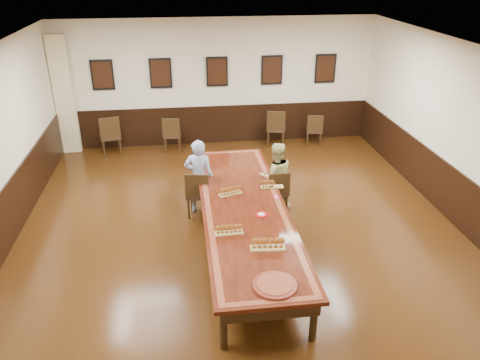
{
  "coord_description": "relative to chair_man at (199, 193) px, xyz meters",
  "views": [
    {
      "loc": [
        -0.95,
        -6.76,
        4.52
      ],
      "look_at": [
        0.0,
        0.5,
        1.0
      ],
      "focal_mm": 35.0,
      "sensor_mm": 36.0,
      "label": 1
    }
  ],
  "objects": [
    {
      "name": "spare_chair_c",
      "position": [
        2.18,
        3.39,
        0.03
      ],
      "size": [
        0.58,
        0.61,
        0.99
      ],
      "primitive_type": null,
      "rotation": [
        0.0,
        0.0,
        2.88
      ],
      "color": "#301E15",
      "rests_on": "floor"
    },
    {
      "name": "person_man",
      "position": [
        0.02,
        0.1,
        0.28
      ],
      "size": [
        0.6,
        0.46,
        1.49
      ],
      "primitive_type": "imported",
      "rotation": [
        0.0,
        0.0,
        2.95
      ],
      "color": "#4970B6",
      "rests_on": "floor"
    },
    {
      "name": "spare_chair_b",
      "position": [
        -0.5,
        3.36,
        -0.0
      ],
      "size": [
        0.47,
        0.51,
        0.92
      ],
      "primitive_type": null,
      "rotation": [
        0.0,
        0.0,
        3.05
      ],
      "color": "#301E15",
      "rests_on": "floor"
    },
    {
      "name": "wall_right",
      "position": [
        4.71,
        -1.16,
        1.13
      ],
      "size": [
        0.02,
        10.0,
        3.2
      ],
      "primitive_type": "cube",
      "color": "beige",
      "rests_on": "floor"
    },
    {
      "name": "posters",
      "position": [
        0.7,
        3.78,
        1.43
      ],
      "size": [
        6.14,
        0.04,
        0.74
      ],
      "color": "black",
      "rests_on": "wall_back"
    },
    {
      "name": "curtain",
      "position": [
        -3.05,
        3.66,
        0.98
      ],
      "size": [
        0.45,
        0.18,
        2.9
      ],
      "primitive_type": "cube",
      "color": "beige",
      "rests_on": "floor"
    },
    {
      "name": "wall_back",
      "position": [
        0.7,
        3.85,
        1.13
      ],
      "size": [
        8.0,
        0.02,
        3.2
      ],
      "primitive_type": "cube",
      "color": "beige",
      "rests_on": "floor"
    },
    {
      "name": "chair_woman",
      "position": [
        1.49,
        -0.04,
        -0.03
      ],
      "size": [
        0.44,
        0.48,
        0.88
      ],
      "primitive_type": null,
      "rotation": [
        0.0,
        0.0,
        3.21
      ],
      "color": "#301E15",
      "rests_on": "floor"
    },
    {
      "name": "conference_table",
      "position": [
        0.7,
        -1.16,
        0.14
      ],
      "size": [
        1.4,
        5.0,
        0.76
      ],
      "color": "black",
      "rests_on": "floor"
    },
    {
      "name": "pink_phone",
      "position": [
        1.3,
        -0.9,
        0.29
      ],
      "size": [
        0.09,
        0.15,
        0.01
      ],
      "primitive_type": "cube",
      "rotation": [
        0.0,
        0.0,
        0.11
      ],
      "color": "#DC496D",
      "rests_on": "conference_table"
    },
    {
      "name": "spare_chair_a",
      "position": [
        -2.02,
        3.31,
        0.05
      ],
      "size": [
        0.58,
        0.62,
        1.03
      ],
      "primitive_type": null,
      "rotation": [
        0.0,
        0.0,
        3.36
      ],
      "color": "#301E15",
      "rests_on": "floor"
    },
    {
      "name": "person_woman",
      "position": [
        1.48,
        0.05,
        0.22
      ],
      "size": [
        0.72,
        0.58,
        1.37
      ],
      "primitive_type": "imported",
      "rotation": [
        0.0,
        0.0,
        3.21
      ],
      "color": "#C4C67C",
      "rests_on": "floor"
    },
    {
      "name": "spare_chair_d",
      "position": [
        3.18,
        3.31,
        -0.04
      ],
      "size": [
        0.48,
        0.51,
        0.86
      ],
      "primitive_type": null,
      "rotation": [
        0.0,
        0.0,
        2.94
      ],
      "color": "#301E15",
      "rests_on": "floor"
    },
    {
      "name": "flight_d",
      "position": [
        0.86,
        -2.45,
        0.37
      ],
      "size": [
        0.51,
        0.19,
        0.19
      ],
      "color": "olive",
      "rests_on": "conference_table"
    },
    {
      "name": "chair_man",
      "position": [
        0.0,
        0.0,
        0.0
      ],
      "size": [
        0.52,
        0.55,
        0.93
      ],
      "primitive_type": null,
      "rotation": [
        0.0,
        0.0,
        2.95
      ],
      "color": "#301E15",
      "rests_on": "floor"
    },
    {
      "name": "wainscoting",
      "position": [
        0.7,
        -1.16,
        0.03
      ],
      "size": [
        8.0,
        10.0,
        1.0
      ],
      "color": "black",
      "rests_on": "floor"
    },
    {
      "name": "carved_platter",
      "position": [
        0.8,
        -3.28,
        0.3
      ],
      "size": [
        0.57,
        0.57,
        0.05
      ],
      "color": "#561911",
      "rests_on": "conference_table"
    },
    {
      "name": "flight_a",
      "position": [
        0.53,
        -0.71,
        0.35
      ],
      "size": [
        0.43,
        0.24,
        0.15
      ],
      "color": "olive",
      "rests_on": "conference_table"
    },
    {
      "name": "flight_c",
      "position": [
        0.36,
        -1.97,
        0.36
      ],
      "size": [
        0.43,
        0.14,
        0.16
      ],
      "color": "olive",
      "rests_on": "conference_table"
    },
    {
      "name": "flight_b",
      "position": [
        1.26,
        -0.53,
        0.35
      ],
      "size": [
        0.41,
        0.14,
        0.15
      ],
      "color": "olive",
      "rests_on": "conference_table"
    },
    {
      "name": "floor",
      "position": [
        0.7,
        -1.16,
        -0.48
      ],
      "size": [
        8.0,
        10.0,
        0.02
      ],
      "primitive_type": "cube",
      "color": "black",
      "rests_on": "ground"
    },
    {
      "name": "ceiling",
      "position": [
        0.7,
        -1.16,
        2.74
      ],
      "size": [
        8.0,
        10.0,
        0.02
      ],
      "primitive_type": "cube",
      "color": "white",
      "rests_on": "floor"
    },
    {
      "name": "red_plate_grp",
      "position": [
        0.94,
        -1.49,
        0.29
      ],
      "size": [
        0.2,
        0.2,
        0.03
      ],
      "color": "#B50C0F",
      "rests_on": "conference_table"
    }
  ]
}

